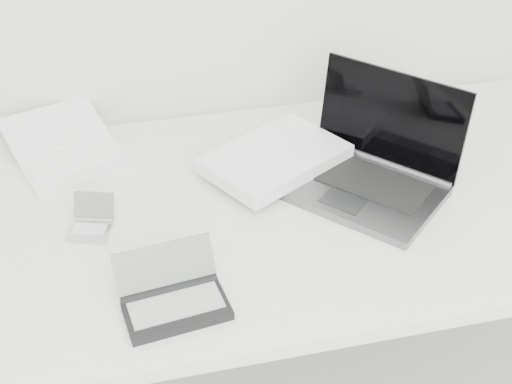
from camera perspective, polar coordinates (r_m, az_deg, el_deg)
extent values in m
cube|color=white|center=(1.53, 0.75, -1.28)|extent=(1.60, 0.80, 0.03)
cylinder|color=silver|center=(2.26, 17.29, -0.76)|extent=(0.04, 0.04, 0.70)
cube|color=slate|center=(1.55, 8.12, 0.15)|extent=(0.40, 0.41, 0.02)
cube|color=black|center=(1.57, 8.72, 1.03)|extent=(0.28, 0.29, 0.00)
cube|color=black|center=(1.59, 10.76, 5.81)|extent=(0.25, 0.28, 0.21)
cylinder|color=slate|center=(1.63, 10.08, 2.34)|extent=(0.24, 0.26, 0.02)
cube|color=#343638|center=(1.50, 6.98, -0.73)|extent=(0.10, 0.11, 0.00)
cube|color=white|center=(1.60, 1.50, 2.74)|extent=(0.36, 0.33, 0.03)
cube|color=white|center=(1.59, 1.51, 3.24)|extent=(0.36, 0.32, 0.00)
cube|color=white|center=(1.67, -14.14, 2.07)|extent=(0.26, 0.22, 0.02)
cube|color=white|center=(1.67, -14.37, 2.60)|extent=(0.22, 0.15, 0.00)
cube|color=white|center=(1.78, -15.93, 5.04)|extent=(0.26, 0.20, 0.04)
cylinder|color=white|center=(1.73, -15.07, 3.50)|extent=(0.22, 0.09, 0.02)
cube|color=silver|center=(1.47, -13.15, -3.12)|extent=(0.10, 0.08, 0.01)
cube|color=#B3B4B8|center=(1.46, -13.19, -2.90)|extent=(0.07, 0.05, 0.00)
cube|color=gray|center=(1.48, -12.84, -1.07)|extent=(0.09, 0.05, 0.05)
cylinder|color=silver|center=(1.49, -12.86, -2.20)|extent=(0.08, 0.04, 0.01)
cube|color=black|center=(1.27, -6.33, -9.46)|extent=(0.19, 0.12, 0.02)
cube|color=gray|center=(1.26, -6.42, -9.00)|extent=(0.17, 0.09, 0.00)
cube|color=slate|center=(1.29, -7.31, -5.92)|extent=(0.18, 0.07, 0.08)
cylinder|color=black|center=(1.30, -6.93, -7.78)|extent=(0.18, 0.04, 0.02)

